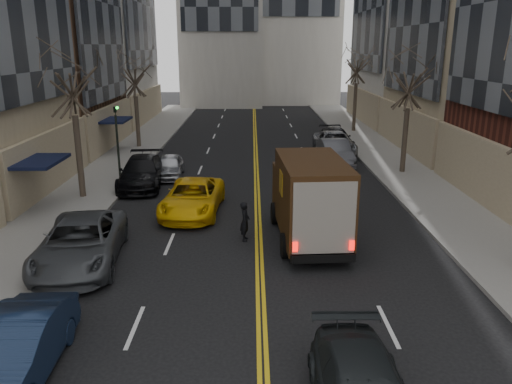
# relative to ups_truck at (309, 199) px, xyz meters

# --- Properties ---
(sidewalk_left) EXTENTS (4.00, 66.00, 0.15)m
(sidewalk_left) POSITION_rel_ups_truck_xyz_m (-10.97, 12.62, -1.63)
(sidewalk_left) COLOR slate
(sidewalk_left) RESTS_ON ground
(sidewalk_right) EXTENTS (4.00, 66.00, 0.15)m
(sidewalk_right) POSITION_rel_ups_truck_xyz_m (7.03, 12.62, -1.63)
(sidewalk_right) COLOR slate
(sidewalk_right) RESTS_ON ground
(tree_lf_mid) EXTENTS (3.20, 3.20, 8.91)m
(tree_lf_mid) POSITION_rel_ups_truck_xyz_m (-10.77, 5.62, 4.90)
(tree_lf_mid) COLOR #382D23
(tree_lf_mid) RESTS_ON sidewalk_left
(tree_lf_far) EXTENTS (3.20, 3.20, 8.12)m
(tree_lf_far) POSITION_rel_ups_truck_xyz_m (-10.77, 18.62, 4.32)
(tree_lf_far) COLOR #382D23
(tree_lf_far) RESTS_ON sidewalk_left
(tree_rt_mid) EXTENTS (3.20, 3.20, 8.32)m
(tree_rt_mid) POSITION_rel_ups_truck_xyz_m (6.83, 10.62, 4.47)
(tree_rt_mid) COLOR #382D23
(tree_rt_mid) RESTS_ON sidewalk_right
(tree_rt_far) EXTENTS (3.20, 3.20, 9.11)m
(tree_rt_far) POSITION_rel_ups_truck_xyz_m (6.83, 25.62, 5.04)
(tree_rt_far) COLOR #382D23
(tree_rt_far) RESTS_ON sidewalk_right
(traffic_signal) EXTENTS (0.29, 0.26, 4.70)m
(traffic_signal) POSITION_rel_ups_truck_xyz_m (-9.36, 7.61, 1.12)
(traffic_signal) COLOR black
(traffic_signal) RESTS_ON sidewalk_left
(ups_truck) EXTENTS (2.82, 6.30, 3.38)m
(ups_truck) POSITION_rel_ups_truck_xyz_m (0.00, 0.00, 0.00)
(ups_truck) COLOR black
(ups_truck) RESTS_ON ground
(taxi) EXTENTS (2.79, 5.49, 1.49)m
(taxi) POSITION_rel_ups_truck_xyz_m (-4.97, 3.38, -0.96)
(taxi) COLOR #E7B109
(taxi) RESTS_ON ground
(pedestrian) EXTENTS (0.43, 0.61, 1.58)m
(pedestrian) POSITION_rel_ups_truck_xyz_m (-2.51, -0.01, -0.91)
(pedestrian) COLOR black
(pedestrian) RESTS_ON ground
(parked_lf_b) EXTENTS (1.71, 4.54, 1.48)m
(parked_lf_b) POSITION_rel_ups_truck_xyz_m (-7.66, -8.54, -0.96)
(parked_lf_b) COLOR #0F1B32
(parked_lf_b) RESTS_ON ground
(parked_lf_c) EXTENTS (3.29, 6.03, 1.60)m
(parked_lf_c) POSITION_rel_ups_truck_xyz_m (-8.27, -2.20, -0.90)
(parked_lf_c) COLOR #44474A
(parked_lf_c) RESTS_ON ground
(parked_lf_d) EXTENTS (2.66, 5.64, 1.59)m
(parked_lf_d) POSITION_rel_ups_truck_xyz_m (-8.27, 7.98, -0.91)
(parked_lf_d) COLOR black
(parked_lf_d) RESTS_ON ground
(parked_lf_e) EXTENTS (1.77, 3.89, 1.29)m
(parked_lf_e) POSITION_rel_ups_truck_xyz_m (-7.07, 9.96, -1.05)
(parked_lf_e) COLOR #A7A9AF
(parked_lf_e) RESTS_ON ground
(parked_rt_a) EXTENTS (1.91, 4.94, 1.60)m
(parked_rt_a) POSITION_rel_ups_truck_xyz_m (3.13, 12.97, -0.90)
(parked_rt_a) COLOR #48494F
(parked_rt_a) RESTS_ON ground
(parked_rt_b) EXTENTS (2.70, 5.71, 1.58)m
(parked_rt_b) POSITION_rel_ups_truck_xyz_m (3.60, 16.24, -0.91)
(parked_rt_b) COLOR #989A9F
(parked_rt_b) RESTS_ON ground
(parked_rt_c) EXTENTS (2.31, 5.08, 1.44)m
(parked_rt_c) POSITION_rel_ups_truck_xyz_m (4.08, 18.55, -0.98)
(parked_rt_c) COLOR black
(parked_rt_c) RESTS_ON ground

